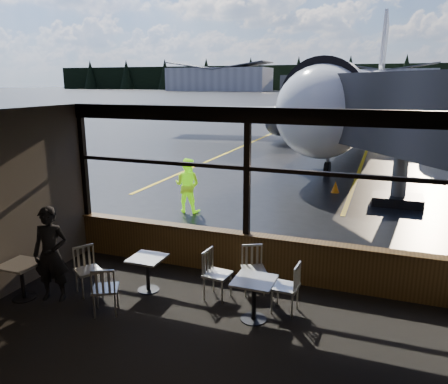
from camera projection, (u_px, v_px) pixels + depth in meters
The scene contains 28 objects.
ground_plane at pixel (380, 97), 118.24m from camera, with size 520.00×520.00×0.00m, color black.
carpet_floor at pixel (185, 355), 6.53m from camera, with size 8.00×6.00×0.01m, color black.
ceiling at pixel (179, 119), 5.67m from camera, with size 8.00×6.00×0.04m, color #38332D.
wall_back at pixel (13, 378), 3.37m from camera, with size 8.00×0.04×3.50m, color #514940.
window_sill at pixel (246, 255), 9.14m from camera, with size 8.00×0.28×0.90m, color #4B3216.
window_header at pixel (248, 115), 8.43m from camera, with size 8.00×0.18×0.30m, color black.
mullion_left at pixel (84, 161), 10.05m from camera, with size 0.12×0.12×2.60m, color black.
mullion_centre at pixel (247, 173), 8.71m from camera, with size 0.12×0.12×2.60m, color black.
window_transom at pixel (247, 168), 8.69m from camera, with size 8.00×0.10×0.08m, color black.
airliner at pixel (365, 62), 28.01m from camera, with size 28.47×34.16×10.44m, color white, non-canonical shape.
jet_bridge at pixel (426, 133), 12.40m from camera, with size 9.57×11.70×5.11m, color #2F2F32, non-canonical shape.
cafe_table_near at pixel (254, 300), 7.41m from camera, with size 0.68×0.68×0.75m, color #AAA49C, non-canonical shape.
cafe_table_mid at pixel (148, 274), 8.46m from camera, with size 0.64×0.64×0.70m, color gray, non-canonical shape.
cafe_table_left at pixel (22, 281), 8.15m from camera, with size 0.65×0.65×0.71m, color gray, non-canonical shape.
chair_near_e at pixel (285, 287), 7.65m from camera, with size 0.51×0.51×0.94m, color #B9B3A7, non-canonical shape.
chair_near_w at pixel (218, 275), 8.13m from camera, with size 0.52×0.52×0.96m, color #B6B2A4, non-canonical shape.
chair_near_n at pixel (254, 270), 8.37m from camera, with size 0.51×0.51×0.93m, color #BBB5A8, non-canonical shape.
chair_mid_s at pixel (105, 289), 7.62m from camera, with size 0.50×0.50×0.91m, color #ADA89C, non-canonical shape.
chair_mid_w at pixel (88, 271), 8.33m from camera, with size 0.51×0.51×0.93m, color #B4AFA2, non-canonical shape.
passenger at pixel (51, 254), 8.01m from camera, with size 0.66×0.43×1.80m, color black.
ground_crew at pixel (187, 185), 13.58m from camera, with size 0.83×0.64×1.70m, color #BFF219.
cone_nose at pixel (335, 187), 16.07m from camera, with size 0.31×0.31×0.43m, color #FF4508.
hangar_left at pixel (219, 78), 195.13m from camera, with size 45.00×18.00×11.00m, color silver, non-canonical shape.
hangar_mid at pixel (385, 79), 176.05m from camera, with size 38.00×15.00×10.00m, color silver, non-canonical shape.
fuel_tank_a at pixel (309, 84), 183.99m from camera, with size 8.00×8.00×6.00m, color silver.
fuel_tank_b at pixel (334, 84), 180.60m from camera, with size 8.00×8.00×6.00m, color silver.
fuel_tank_c at pixel (359, 84), 177.20m from camera, with size 8.00×8.00×6.00m, color silver.
treeline at pixel (386, 77), 198.51m from camera, with size 360.00×3.00×12.00m, color black.
Camera 1 is at (2.55, -8.16, 3.97)m, focal length 35.00 mm.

